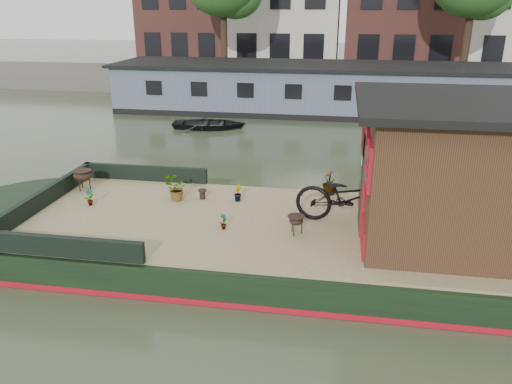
% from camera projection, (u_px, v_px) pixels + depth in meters
% --- Properties ---
extents(ground, '(120.00, 120.00, 0.00)m').
position_uv_depth(ground, '(335.00, 258.00, 9.48)').
color(ground, '#2D3823').
rests_on(ground, ground).
extents(houseboat_hull, '(14.01, 4.02, 0.60)m').
position_uv_depth(houseboat_hull, '(266.00, 240.00, 9.59)').
color(houseboat_hull, black).
rests_on(houseboat_hull, ground).
extents(houseboat_deck, '(11.80, 3.80, 0.05)m').
position_uv_depth(houseboat_deck, '(337.00, 228.00, 9.26)').
color(houseboat_deck, '#9B8F5F').
rests_on(houseboat_deck, houseboat_hull).
extents(bow_bulwark, '(3.00, 4.00, 0.35)m').
position_uv_depth(bow_bulwark, '(82.00, 201.00, 9.98)').
color(bow_bulwark, black).
rests_on(bow_bulwark, houseboat_deck).
extents(cabin, '(4.00, 3.50, 2.42)m').
position_uv_depth(cabin, '(471.00, 170.00, 8.48)').
color(cabin, black).
rests_on(cabin, houseboat_deck).
extents(bicycle, '(2.11, 1.02, 1.06)m').
position_uv_depth(bicycle, '(350.00, 198.00, 9.19)').
color(bicycle, black).
rests_on(bicycle, houseboat_deck).
extents(potted_plant_a, '(0.21, 0.23, 0.37)m').
position_uv_depth(potted_plant_a, '(89.00, 197.00, 10.18)').
color(potted_plant_a, maroon).
rests_on(potted_plant_a, houseboat_deck).
extents(potted_plant_b, '(0.22, 0.24, 0.35)m').
position_uv_depth(potted_plant_b, '(237.00, 193.00, 10.43)').
color(potted_plant_b, brown).
rests_on(potted_plant_b, houseboat_deck).
extents(potted_plant_c, '(0.55, 0.51, 0.51)m').
position_uv_depth(potted_plant_c, '(175.00, 189.00, 10.43)').
color(potted_plant_c, '#A0552E').
rests_on(potted_plant_c, houseboat_deck).
extents(potted_plant_d, '(0.34, 0.34, 0.56)m').
position_uv_depth(potted_plant_d, '(330.00, 182.00, 10.75)').
color(potted_plant_d, brown).
rests_on(potted_plant_d, houseboat_deck).
extents(potted_plant_e, '(0.16, 0.19, 0.31)m').
position_uv_depth(potted_plant_e, '(223.00, 221.00, 9.10)').
color(potted_plant_e, '#9E572E').
rests_on(potted_plant_e, houseboat_deck).
extents(brazier_front, '(0.40, 0.40, 0.35)m').
position_uv_depth(brazier_front, '(296.00, 225.00, 8.90)').
color(brazier_front, black).
rests_on(brazier_front, houseboat_deck).
extents(brazier_rear, '(0.44, 0.44, 0.45)m').
position_uv_depth(brazier_rear, '(83.00, 180.00, 11.06)').
color(brazier_rear, black).
rests_on(brazier_rear, houseboat_deck).
extents(bollard_port, '(0.18, 0.18, 0.21)m').
position_uv_depth(bollard_port, '(202.00, 194.00, 10.55)').
color(bollard_port, black).
rests_on(bollard_port, houseboat_deck).
extents(bollard_stbd, '(0.19, 0.19, 0.22)m').
position_uv_depth(bollard_stbd, '(5.00, 238.00, 8.54)').
color(bollard_stbd, black).
rests_on(bollard_stbd, houseboat_deck).
extents(dinghy, '(3.04, 2.31, 0.59)m').
position_uv_depth(dinghy, '(210.00, 120.00, 19.47)').
color(dinghy, black).
rests_on(dinghy, ground).
extents(far_houseboat, '(20.40, 4.40, 2.11)m').
position_uv_depth(far_houseboat, '(343.00, 91.00, 22.07)').
color(far_houseboat, '#535C6E').
rests_on(far_houseboat, ground).
extents(quay, '(60.00, 6.00, 0.90)m').
position_uv_depth(quay, '(343.00, 82.00, 28.25)').
color(quay, '#47443F').
rests_on(quay, ground).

